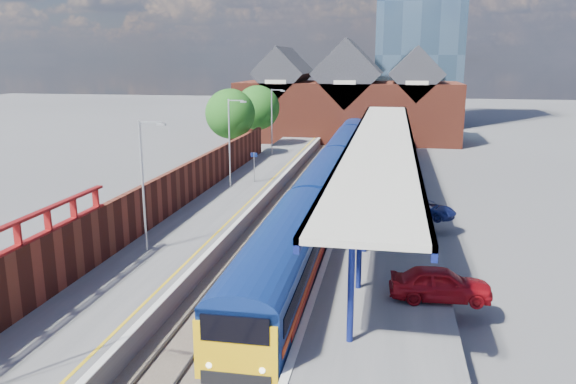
% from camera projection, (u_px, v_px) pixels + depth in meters
% --- Properties ---
extents(ground, '(240.00, 240.00, 0.00)m').
position_uv_depth(ground, '(322.00, 181.00, 52.19)').
color(ground, '#5B5B5E').
rests_on(ground, ground).
extents(ballast_bed, '(6.00, 76.00, 0.06)m').
position_uv_depth(ballast_bed, '(306.00, 208.00, 42.61)').
color(ballast_bed, '#473D33').
rests_on(ballast_bed, ground).
extents(rails, '(4.51, 76.00, 0.14)m').
position_uv_depth(rails, '(306.00, 207.00, 42.59)').
color(rails, slate).
rests_on(rails, ground).
extents(left_platform, '(5.00, 76.00, 1.00)m').
position_uv_depth(left_platform, '(236.00, 199.00, 43.48)').
color(left_platform, '#565659').
rests_on(left_platform, ground).
extents(right_platform, '(6.00, 76.00, 1.00)m').
position_uv_depth(right_platform, '(386.00, 205.00, 41.44)').
color(right_platform, '#565659').
rests_on(right_platform, ground).
extents(coping_left, '(0.30, 76.00, 0.05)m').
position_uv_depth(coping_left, '(265.00, 193.00, 42.95)').
color(coping_left, silver).
rests_on(coping_left, left_platform).
extents(coping_right, '(0.30, 76.00, 0.05)m').
position_uv_depth(coping_right, '(348.00, 197.00, 41.82)').
color(coping_right, silver).
rests_on(coping_right, right_platform).
extents(yellow_line, '(0.14, 76.00, 0.01)m').
position_uv_depth(yellow_line, '(258.00, 193.00, 43.06)').
color(yellow_line, yellow).
rests_on(yellow_line, left_platform).
extents(train, '(2.91, 65.92, 3.45)m').
position_uv_depth(train, '(336.00, 163.00, 49.51)').
color(train, navy).
rests_on(train, ground).
extents(canopy, '(4.50, 52.00, 4.48)m').
position_uv_depth(canopy, '(382.00, 138.00, 42.30)').
color(canopy, navy).
rests_on(canopy, right_platform).
extents(lamp_post_b, '(1.48, 0.18, 7.00)m').
position_uv_depth(lamp_post_b, '(145.00, 178.00, 29.21)').
color(lamp_post_b, '#A5A8AA').
rests_on(lamp_post_b, left_platform).
extents(lamp_post_c, '(1.48, 0.18, 7.00)m').
position_uv_depth(lamp_post_c, '(231.00, 137.00, 44.52)').
color(lamp_post_c, '#A5A8AA').
rests_on(lamp_post_c, left_platform).
extents(lamp_post_d, '(1.48, 0.18, 7.00)m').
position_uv_depth(lamp_post_d, '(273.00, 117.00, 59.83)').
color(lamp_post_d, '#A5A8AA').
rests_on(lamp_post_d, left_platform).
extents(platform_sign, '(0.55, 0.08, 2.50)m').
position_uv_depth(platform_sign, '(254.00, 162.00, 46.72)').
color(platform_sign, '#A5A8AA').
rests_on(platform_sign, left_platform).
extents(brick_wall, '(0.35, 50.00, 3.86)m').
position_uv_depth(brick_wall, '(171.00, 191.00, 37.32)').
color(brick_wall, maroon).
rests_on(brick_wall, left_platform).
extents(station_building, '(30.00, 12.12, 13.78)m').
position_uv_depth(station_building, '(348.00, 101.00, 77.73)').
color(station_building, maroon).
rests_on(station_building, ground).
extents(glass_tower, '(14.20, 14.20, 40.30)m').
position_uv_depth(glass_tower, '(421.00, 3.00, 93.60)').
color(glass_tower, slate).
rests_on(glass_tower, ground).
extents(tree_near, '(5.20, 5.20, 8.10)m').
position_uv_depth(tree_near, '(231.00, 115.00, 58.45)').
color(tree_near, '#382314').
rests_on(tree_near, ground).
extents(tree_far, '(5.20, 5.20, 8.10)m').
position_uv_depth(tree_far, '(259.00, 109.00, 65.93)').
color(tree_far, '#382314').
rests_on(tree_far, ground).
extents(parked_car_red, '(4.35, 1.96, 1.45)m').
position_uv_depth(parked_car_red, '(440.00, 284.00, 23.82)').
color(parked_car_red, maroon).
rests_on(parked_car_red, right_platform).
extents(parked_car_silver, '(4.49, 2.79, 1.40)m').
position_uv_depth(parked_car_silver, '(399.00, 207.00, 36.37)').
color(parked_car_silver, silver).
rests_on(parked_car_silver, right_platform).
extents(parked_car_dark, '(4.47, 2.56, 1.22)m').
position_uv_depth(parked_car_dark, '(398.00, 187.00, 42.46)').
color(parked_car_dark, black).
rests_on(parked_car_dark, right_platform).
extents(parked_car_blue, '(4.42, 3.26, 1.12)m').
position_uv_depth(parked_car_blue, '(425.00, 209.00, 36.43)').
color(parked_car_blue, navy).
rests_on(parked_car_blue, right_platform).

